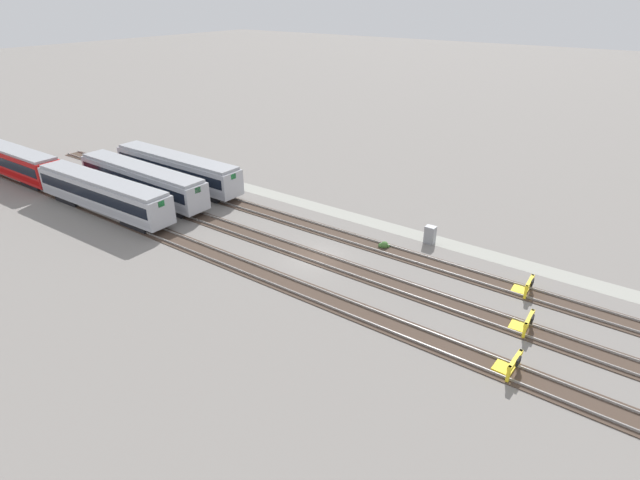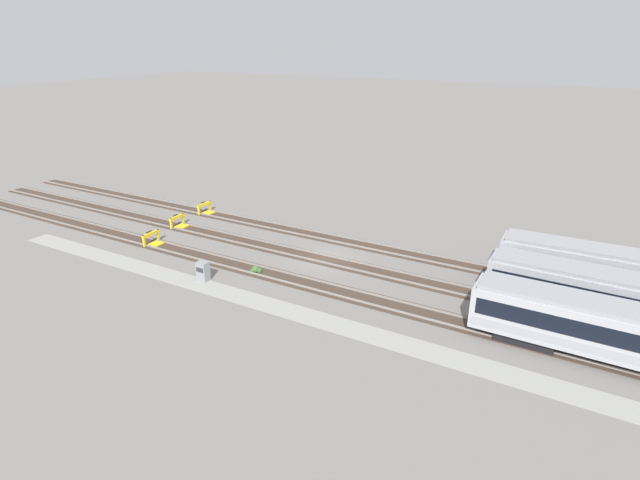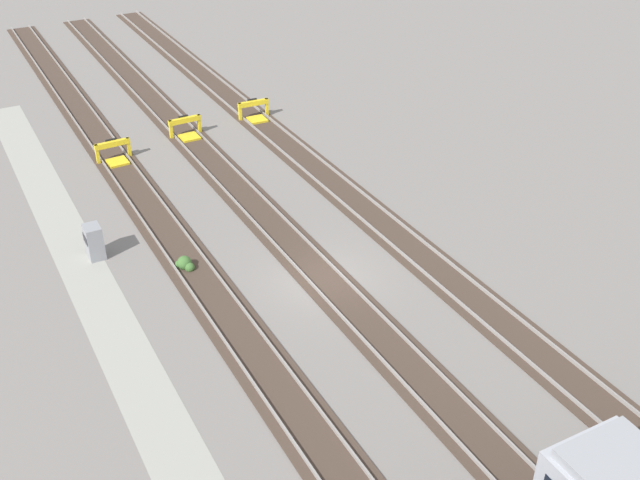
{
  "view_description": "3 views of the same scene",
  "coord_description": "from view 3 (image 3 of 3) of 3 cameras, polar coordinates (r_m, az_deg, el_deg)",
  "views": [
    {
      "loc": [
        -21.7,
        29.6,
        20.05
      ],
      "look_at": [
        -0.39,
        0.0,
        1.8
      ],
      "focal_mm": 28.0,
      "sensor_mm": 36.0,
      "label": 1
    },
    {
      "loc": [
        19.07,
        -34.85,
        17.94
      ],
      "look_at": [
        -0.39,
        0.0,
        1.8
      ],
      "focal_mm": 28.0,
      "sensor_mm": 36.0,
      "label": 2
    },
    {
      "loc": [
        23.06,
        -12.86,
        18.58
      ],
      "look_at": [
        -0.39,
        0.0,
        1.8
      ],
      "focal_mm": 42.0,
      "sensor_mm": 36.0,
      "label": 3
    }
  ],
  "objects": [
    {
      "name": "bumper_stop_middle_track",
      "position": [
        47.67,
        -4.97,
        9.7
      ],
      "size": [
        1.38,
        2.01,
        1.22
      ],
      "color": "yellow",
      "rests_on": "ground"
    },
    {
      "name": "bumper_stop_nearest_track",
      "position": [
        43.53,
        -15.36,
        6.38
      ],
      "size": [
        1.37,
        2.01,
        1.22
      ],
      "color": "yellow",
      "rests_on": "ground"
    },
    {
      "name": "weed_clump",
      "position": [
        33.38,
        -10.25,
        -1.81
      ],
      "size": [
        0.92,
        0.7,
        0.64
      ],
      "color": "#427033",
      "rests_on": "ground"
    },
    {
      "name": "electrical_cabinet",
      "position": [
        34.82,
        -16.83,
        -0.13
      ],
      "size": [
        0.9,
        0.73,
        1.6
      ],
      "color": "gray",
      "rests_on": "ground"
    },
    {
      "name": "rail_track_middle",
      "position": [
        34.41,
        7.19,
        -0.78
      ],
      "size": [
        90.0,
        2.24,
        0.21
      ],
      "color": "#47382D",
      "rests_on": "ground"
    },
    {
      "name": "ground_plane",
      "position": [
        32.29,
        0.33,
        -3.03
      ],
      "size": [
        400.0,
        400.0,
        0.0
      ],
      "primitive_type": "plane",
      "color": "gray"
    },
    {
      "name": "rail_track_nearest",
      "position": [
        30.69,
        -7.39,
        -5.36
      ],
      "size": [
        90.0,
        2.24,
        0.21
      ],
      "color": "#47382D",
      "rests_on": "ground"
    },
    {
      "name": "bumper_stop_near_inner_track",
      "position": [
        45.73,
        -10.11,
        8.32
      ],
      "size": [
        1.36,
        2.01,
        1.22
      ],
      "color": "yellow",
      "rests_on": "ground"
    },
    {
      "name": "rail_track_near_inner",
      "position": [
        32.26,
        0.33,
        -2.97
      ],
      "size": [
        90.0,
        2.24,
        0.21
      ],
      "color": "#47382D",
      "rests_on": "ground"
    },
    {
      "name": "service_walkway",
      "position": [
        29.87,
        -14.95,
        -7.66
      ],
      "size": [
        54.0,
        2.0,
        0.01
      ],
      "primitive_type": "cube",
      "color": "#9E9E93",
      "rests_on": "ground"
    }
  ]
}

